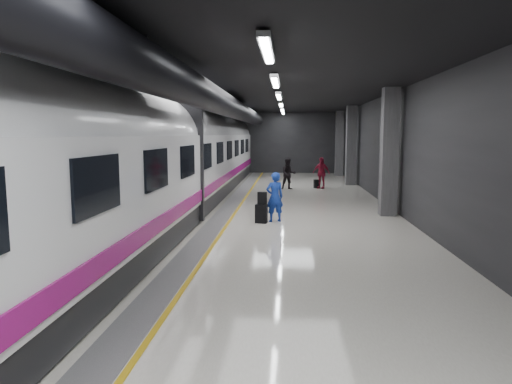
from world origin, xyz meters
name	(u,v)px	position (x,y,z in m)	size (l,w,h in m)	color
ground	(257,224)	(0.00, 0.00, 0.00)	(40.00, 40.00, 0.00)	silver
platform_hall	(250,115)	(-0.29, 0.96, 3.54)	(10.02, 40.02, 4.51)	black
train	(157,160)	(-3.25, 0.00, 2.07)	(3.05, 38.00, 4.05)	black
traveler_main	(275,197)	(0.56, 0.50, 0.82)	(0.60, 0.39, 1.65)	blue
suitcase_main	(261,214)	(0.13, 0.21, 0.31)	(0.38, 0.24, 0.61)	black
shoulder_bag	(262,198)	(0.16, 0.24, 0.82)	(0.30, 0.16, 0.41)	black
traveler_far_a	(289,174)	(1.01, 9.50, 0.82)	(0.80, 0.62, 1.64)	black
traveler_far_b	(321,173)	(2.76, 10.08, 0.83)	(0.98, 0.41, 1.67)	maroon
suitcase_far	(317,184)	(2.54, 10.23, 0.23)	(0.31, 0.20, 0.46)	black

